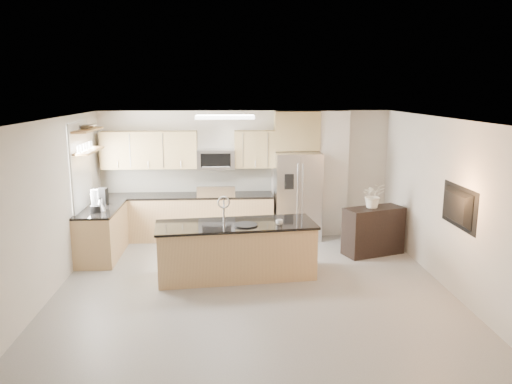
{
  "coord_description": "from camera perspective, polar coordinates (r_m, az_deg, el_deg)",
  "views": [
    {
      "loc": [
        -0.36,
        -7.07,
        3.02
      ],
      "look_at": [
        0.12,
        1.3,
        1.3
      ],
      "focal_mm": 35.0,
      "sensor_mm": 36.0,
      "label": 1
    }
  ],
  "objects": [
    {
      "name": "wall_right",
      "position": [
        8.02,
        21.61,
        -1.6
      ],
      "size": [
        0.02,
        6.5,
        2.6
      ],
      "primitive_type": "cube",
      "color": "beige",
      "rests_on": "floor"
    },
    {
      "name": "shelf_upper",
      "position": [
        9.38,
        -18.79,
        6.73
      ],
      "size": [
        0.3,
        1.2,
        0.04
      ],
      "primitive_type": "cube",
      "color": "olive",
      "rests_on": "wall_left"
    },
    {
      "name": "platter",
      "position": [
        7.97,
        -1.21,
        -3.78
      ],
      "size": [
        0.4,
        0.4,
        0.02
      ],
      "primitive_type": "cylinder",
      "rotation": [
        0.0,
        0.0,
        -0.03
      ],
      "color": "black",
      "rests_on": "island"
    },
    {
      "name": "range",
      "position": [
        10.31,
        -4.51,
        -2.71
      ],
      "size": [
        0.76,
        0.64,
        1.14
      ],
      "color": "black",
      "rests_on": "floor"
    },
    {
      "name": "coffee_maker",
      "position": [
        9.71,
        -17.12,
        -0.52
      ],
      "size": [
        0.18,
        0.21,
        0.3
      ],
      "color": "black",
      "rests_on": "left_counter"
    },
    {
      "name": "wall_back",
      "position": [
        10.47,
        -1.26,
        2.16
      ],
      "size": [
        6.0,
        0.02,
        2.6
      ],
      "primitive_type": "cube",
      "color": "beige",
      "rests_on": "floor"
    },
    {
      "name": "refrigerator",
      "position": [
        10.27,
        4.74,
        -0.39
      ],
      "size": [
        0.92,
        0.78,
        1.78
      ],
      "color": "#B9B9BC",
      "rests_on": "floor"
    },
    {
      "name": "cup",
      "position": [
        8.01,
        2.69,
        -3.47
      ],
      "size": [
        0.14,
        0.14,
        0.09
      ],
      "primitive_type": "imported",
      "rotation": [
        0.0,
        0.0,
        0.33
      ],
      "color": "silver",
      "rests_on": "island"
    },
    {
      "name": "microwave",
      "position": [
        10.21,
        -4.6,
        3.76
      ],
      "size": [
        0.76,
        0.4,
        0.4
      ],
      "color": "#B9B9BC",
      "rests_on": "upper_cabinets"
    },
    {
      "name": "ceiling",
      "position": [
        7.09,
        -0.36,
        8.22
      ],
      "size": [
        6.0,
        6.5,
        0.02
      ],
      "primitive_type": "cube",
      "color": "silver",
      "rests_on": "wall_back"
    },
    {
      "name": "back_counter",
      "position": [
        10.36,
        -7.97,
        -2.73
      ],
      "size": [
        3.55,
        0.66,
        1.44
      ],
      "color": "tan",
      "rests_on": "floor"
    },
    {
      "name": "kettle",
      "position": [
        9.22,
        -17.41,
        -1.4
      ],
      "size": [
        0.19,
        0.19,
        0.24
      ],
      "color": "#B9B9BC",
      "rests_on": "left_counter"
    },
    {
      "name": "television",
      "position": [
        7.79,
        21.65,
        -1.59
      ],
      "size": [
        0.14,
        1.08,
        0.62
      ],
      "primitive_type": "imported",
      "rotation": [
        0.0,
        0.0,
        1.57
      ],
      "color": "black",
      "rests_on": "wall_right"
    },
    {
      "name": "floor",
      "position": [
        7.7,
        -0.33,
        -11.48
      ],
      "size": [
        6.5,
        6.5,
        0.0
      ],
      "primitive_type": "plane",
      "color": "#9A9893",
      "rests_on": "ground"
    },
    {
      "name": "blender",
      "position": [
        9.1,
        -17.93,
        -1.16
      ],
      "size": [
        0.18,
        0.18,
        0.41
      ],
      "color": "black",
      "rests_on": "left_counter"
    },
    {
      "name": "credenza",
      "position": [
        9.56,
        13.26,
        -4.34
      ],
      "size": [
        1.2,
        0.81,
        0.89
      ],
      "primitive_type": "cube",
      "rotation": [
        0.0,
        0.0,
        0.34
      ],
      "color": "black",
      "rests_on": "floor"
    },
    {
      "name": "partition_column",
      "position": [
        10.54,
        8.71,
        2.1
      ],
      "size": [
        0.6,
        0.3,
        2.6
      ],
      "primitive_type": "cube",
      "color": "silver",
      "rests_on": "floor"
    },
    {
      "name": "bowl",
      "position": [
        9.41,
        -18.76,
        7.14
      ],
      "size": [
        0.5,
        0.5,
        0.09
      ],
      "primitive_type": "imported",
      "rotation": [
        0.0,
        0.0,
        -0.33
      ],
      "color": "#B9B9BC",
      "rests_on": "shelf_upper"
    },
    {
      "name": "island",
      "position": [
        8.23,
        -2.3,
        -6.6
      ],
      "size": [
        2.66,
        1.2,
        1.32
      ],
      "rotation": [
        0.0,
        0.0,
        0.11
      ],
      "color": "tan",
      "rests_on": "floor"
    },
    {
      "name": "ceiling_fixture",
      "position": [
        8.68,
        -3.57,
        8.56
      ],
      "size": [
        1.0,
        0.5,
        0.06
      ],
      "primitive_type": "cube",
      "color": "white",
      "rests_on": "ceiling"
    },
    {
      "name": "wall_front",
      "position": [
        4.21,
        2.0,
        -12.54
      ],
      "size": [
        6.0,
        0.02,
        2.6
      ],
      "primitive_type": "cube",
      "color": "beige",
      "rests_on": "floor"
    },
    {
      "name": "upper_cabinets",
      "position": [
        10.27,
        -8.55,
        4.81
      ],
      "size": [
        3.5,
        0.33,
        0.75
      ],
      "color": "tan",
      "rests_on": "wall_back"
    },
    {
      "name": "shelf_lower",
      "position": [
        9.42,
        -18.64,
        4.49
      ],
      "size": [
        0.3,
        1.2,
        0.04
      ],
      "primitive_type": "cube",
      "color": "olive",
      "rests_on": "wall_left"
    },
    {
      "name": "wall_left",
      "position": [
        7.74,
        -23.13,
        -2.18
      ],
      "size": [
        0.02,
        6.5,
        2.6
      ],
      "primitive_type": "cube",
      "color": "beige",
      "rests_on": "floor"
    },
    {
      "name": "flower_vase",
      "position": [
        9.38,
        13.29,
        0.34
      ],
      "size": [
        0.66,
        0.58,
        0.7
      ],
      "primitive_type": "imported",
      "rotation": [
        0.0,
        0.0,
        0.06
      ],
      "color": "white",
      "rests_on": "credenza"
    },
    {
      "name": "window",
      "position": [
        9.4,
        -19.43,
        2.57
      ],
      "size": [
        0.04,
        1.15,
        1.65
      ],
      "color": "white",
      "rests_on": "wall_left"
    },
    {
      "name": "left_counter",
      "position": [
        9.56,
        -17.21,
        -4.44
      ],
      "size": [
        0.66,
        1.5,
        0.92
      ],
      "color": "tan",
      "rests_on": "floor"
    }
  ]
}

